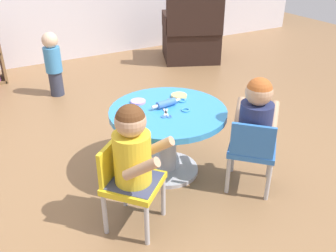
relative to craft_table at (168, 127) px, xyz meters
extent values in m
plane|color=olive|center=(0.00, 0.00, -0.37)|extent=(10.00, 10.00, 0.00)
cylinder|color=silver|center=(0.00, 0.00, -0.35)|extent=(0.44, 0.44, 0.03)
cylinder|color=silver|center=(0.00, 0.00, -0.14)|extent=(0.12, 0.12, 0.46)
cylinder|color=#338CD1|center=(0.00, 0.00, 0.11)|extent=(0.80, 0.80, 0.04)
cylinder|color=#B7B7BC|center=(-0.45, -0.57, -0.23)|extent=(0.03, 0.03, 0.28)
cylinder|color=#B7B7BC|center=(-0.25, -0.39, -0.23)|extent=(0.03, 0.03, 0.28)
cylinder|color=#B7B7BC|center=(-0.62, -0.37, -0.23)|extent=(0.03, 0.03, 0.28)
cylinder|color=#B7B7BC|center=(-0.42, -0.20, -0.23)|extent=(0.03, 0.03, 0.28)
cube|color=yellow|center=(-0.44, -0.38, -0.07)|extent=(0.42, 0.42, 0.04)
cube|color=yellow|center=(-0.52, -0.28, 0.06)|extent=(0.22, 0.20, 0.22)
cube|color=#3F4772|center=(-0.44, -0.38, -0.07)|extent=(0.38, 0.38, 0.04)
cylinder|color=yellow|center=(-0.44, -0.38, 0.10)|extent=(0.21, 0.21, 0.30)
sphere|color=tan|center=(-0.44, -0.38, 0.33)|extent=(0.17, 0.17, 0.17)
sphere|color=#593319|center=(-0.44, -0.38, 0.34)|extent=(0.16, 0.16, 0.16)
cylinder|color=tan|center=(-0.45, -0.53, 0.13)|extent=(0.18, 0.20, 0.17)
cylinder|color=tan|center=(-0.29, -0.39, 0.13)|extent=(0.18, 0.20, 0.17)
cylinder|color=#B7B7BC|center=(0.59, -0.41, -0.23)|extent=(0.03, 0.03, 0.28)
cylinder|color=#B7B7BC|center=(0.41, -0.23, -0.23)|extent=(0.03, 0.03, 0.28)
cylinder|color=#B7B7BC|center=(0.41, -0.59, -0.23)|extent=(0.03, 0.03, 0.28)
cylinder|color=#B7B7BC|center=(0.23, -0.41, -0.23)|extent=(0.03, 0.03, 0.28)
cube|color=blue|center=(0.41, -0.41, -0.07)|extent=(0.42, 0.42, 0.04)
cube|color=blue|center=(0.31, -0.51, 0.06)|extent=(0.21, 0.21, 0.22)
cube|color=#3F4772|center=(0.41, -0.41, -0.07)|extent=(0.38, 0.38, 0.04)
cylinder|color=navy|center=(0.41, -0.41, 0.10)|extent=(0.21, 0.21, 0.30)
sphere|color=tan|center=(0.41, -0.41, 0.33)|extent=(0.17, 0.17, 0.17)
sphere|color=#B25926|center=(0.41, -0.41, 0.34)|extent=(0.16, 0.16, 0.16)
cylinder|color=tan|center=(0.56, -0.42, 0.13)|extent=(0.19, 0.19, 0.17)
cylinder|color=tan|center=(0.40, -0.26, 0.13)|extent=(0.19, 0.19, 0.17)
cube|color=black|center=(1.56, 2.20, -0.17)|extent=(0.92, 0.92, 0.40)
cube|color=black|center=(1.45, 1.93, 0.26)|extent=(0.71, 0.42, 0.45)
cube|color=black|center=(1.84, 2.08, 0.13)|extent=(0.34, 0.59, 0.20)
cube|color=black|center=(1.29, 2.32, 0.13)|extent=(0.34, 0.59, 0.20)
cylinder|color=#33384C|center=(-0.35, 1.81, -0.24)|extent=(0.14, 0.14, 0.26)
cylinder|color=#3F8CCC|center=(-0.35, 1.81, 0.02)|extent=(0.17, 0.17, 0.26)
sphere|color=beige|center=(-0.35, 1.81, 0.23)|extent=(0.16, 0.16, 0.16)
cylinder|color=#3F72CC|center=(0.01, 0.05, 0.16)|extent=(0.14, 0.07, 0.05)
cylinder|color=white|center=(0.10, 0.06, 0.16)|extent=(0.05, 0.03, 0.02)
cylinder|color=white|center=(-0.08, 0.04, 0.16)|extent=(0.05, 0.03, 0.02)
cube|color=silver|center=(-0.04, -0.04, 0.14)|extent=(0.04, 0.11, 0.01)
cube|color=silver|center=(-0.04, -0.04, 0.14)|extent=(0.08, 0.10, 0.01)
torus|color=#3F72CC|center=(-0.05, -0.10, 0.14)|extent=(0.05, 0.05, 0.01)
torus|color=#3F72CC|center=(-0.08, -0.08, 0.14)|extent=(0.05, 0.05, 0.01)
cylinder|color=#CC99E5|center=(-0.13, 0.20, 0.14)|extent=(0.11, 0.11, 0.02)
cylinder|color=#F2CC72|center=(0.17, 0.15, 0.14)|extent=(0.11, 0.11, 0.02)
torus|color=#3F99D8|center=(0.15, 0.07, 0.14)|extent=(0.06, 0.06, 0.01)
torus|color=#3F99D8|center=(0.10, -0.07, 0.14)|extent=(0.06, 0.06, 0.01)
torus|color=#D83FA5|center=(0.08, 0.12, 0.14)|extent=(0.05, 0.05, 0.01)
camera|label=1|loc=(-1.09, -1.96, 1.21)|focal=39.47mm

